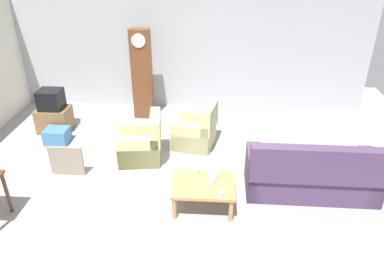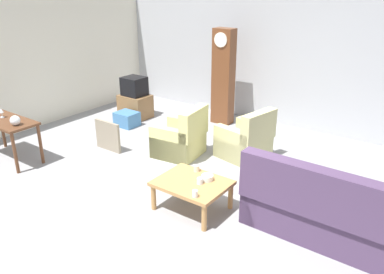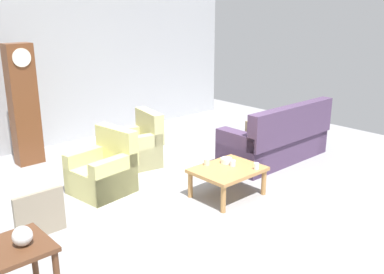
{
  "view_description": "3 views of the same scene",
  "coord_description": "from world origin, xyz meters",
  "px_view_note": "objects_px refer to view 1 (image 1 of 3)",
  "views": [
    {
      "loc": [
        0.66,
        -5.04,
        3.74
      ],
      "look_at": [
        0.27,
        0.53,
        0.72
      ],
      "focal_mm": 34.36,
      "sensor_mm": 36.0,
      "label": 1
    },
    {
      "loc": [
        3.25,
        -4.18,
        2.97
      ],
      "look_at": [
        -0.0,
        0.3,
        0.72
      ],
      "focal_mm": 36.29,
      "sensor_mm": 36.0,
      "label": 2
    },
    {
      "loc": [
        -3.7,
        -4.27,
        2.62
      ],
      "look_at": [
        0.34,
        0.15,
        0.8
      ],
      "focal_mm": 40.15,
      "sensor_mm": 36.0,
      "label": 3
    }
  ],
  "objects_px": {
    "cup_blue_rimmed": "(212,181)",
    "cup_cream_tall": "(196,170)",
    "armchair_olive_far": "(196,132)",
    "tv_stand_cabinet": "(55,119)",
    "grandfather_clock": "(142,75)",
    "storage_box_blue": "(57,136)",
    "armchair_olive_near": "(142,145)",
    "framed_picture_leaning": "(67,161)",
    "couch_floral": "(312,175)",
    "bowl_white_stacked": "(213,176)",
    "coffee_table_wood": "(204,187)",
    "tv_crt": "(51,99)",
    "cup_white_porcelain": "(221,194)"
  },
  "relations": [
    {
      "from": "armchair_olive_near",
      "to": "storage_box_blue",
      "type": "height_order",
      "value": "armchair_olive_near"
    },
    {
      "from": "grandfather_clock",
      "to": "armchair_olive_near",
      "type": "bearing_deg",
      "value": -80.51
    },
    {
      "from": "armchair_olive_far",
      "to": "cup_white_porcelain",
      "type": "height_order",
      "value": "armchair_olive_far"
    },
    {
      "from": "coffee_table_wood",
      "to": "cup_blue_rimmed",
      "type": "distance_m",
      "value": 0.16
    },
    {
      "from": "couch_floral",
      "to": "coffee_table_wood",
      "type": "distance_m",
      "value": 1.8
    },
    {
      "from": "coffee_table_wood",
      "to": "cup_cream_tall",
      "type": "height_order",
      "value": "cup_cream_tall"
    },
    {
      "from": "armchair_olive_far",
      "to": "tv_stand_cabinet",
      "type": "bearing_deg",
      "value": 171.59
    },
    {
      "from": "coffee_table_wood",
      "to": "bowl_white_stacked",
      "type": "xyz_separation_m",
      "value": [
        0.14,
        0.16,
        0.1
      ]
    },
    {
      "from": "tv_crt",
      "to": "cup_white_porcelain",
      "type": "height_order",
      "value": "tv_crt"
    },
    {
      "from": "storage_box_blue",
      "to": "tv_crt",
      "type": "bearing_deg",
      "value": 115.29
    },
    {
      "from": "coffee_table_wood",
      "to": "storage_box_blue",
      "type": "height_order",
      "value": "coffee_table_wood"
    },
    {
      "from": "couch_floral",
      "to": "cup_white_porcelain",
      "type": "distance_m",
      "value": 1.66
    },
    {
      "from": "storage_box_blue",
      "to": "cup_white_porcelain",
      "type": "relative_size",
      "value": 4.98
    },
    {
      "from": "couch_floral",
      "to": "armchair_olive_far",
      "type": "xyz_separation_m",
      "value": [
        -1.97,
        1.49,
        -0.05
      ]
    },
    {
      "from": "cup_white_porcelain",
      "to": "cup_cream_tall",
      "type": "relative_size",
      "value": 1.01
    },
    {
      "from": "framed_picture_leaning",
      "to": "storage_box_blue",
      "type": "distance_m",
      "value": 1.32
    },
    {
      "from": "couch_floral",
      "to": "cup_cream_tall",
      "type": "xyz_separation_m",
      "value": [
        -1.88,
        -0.15,
        0.12
      ]
    },
    {
      "from": "couch_floral",
      "to": "cup_blue_rimmed",
      "type": "bearing_deg",
      "value": -165.27
    },
    {
      "from": "armchair_olive_near",
      "to": "cup_blue_rimmed",
      "type": "relative_size",
      "value": 10.95
    },
    {
      "from": "armchair_olive_near",
      "to": "cup_white_porcelain",
      "type": "bearing_deg",
      "value": -47.68
    },
    {
      "from": "armchair_olive_far",
      "to": "storage_box_blue",
      "type": "xyz_separation_m",
      "value": [
        -2.88,
        -0.08,
        -0.15
      ]
    },
    {
      "from": "couch_floral",
      "to": "storage_box_blue",
      "type": "xyz_separation_m",
      "value": [
        -4.85,
        1.41,
        -0.2
      ]
    },
    {
      "from": "armchair_olive_far",
      "to": "tv_stand_cabinet",
      "type": "height_order",
      "value": "armchair_olive_far"
    },
    {
      "from": "cup_blue_rimmed",
      "to": "cup_cream_tall",
      "type": "bearing_deg",
      "value": 132.3
    },
    {
      "from": "coffee_table_wood",
      "to": "grandfather_clock",
      "type": "xyz_separation_m",
      "value": [
        -1.54,
        3.26,
        0.67
      ]
    },
    {
      "from": "armchair_olive_near",
      "to": "tv_crt",
      "type": "bearing_deg",
      "value": 153.67
    },
    {
      "from": "cup_blue_rimmed",
      "to": "bowl_white_stacked",
      "type": "xyz_separation_m",
      "value": [
        0.02,
        0.14,
        -0.0
      ]
    },
    {
      "from": "tv_stand_cabinet",
      "to": "cup_blue_rimmed",
      "type": "bearing_deg",
      "value": -34.3
    },
    {
      "from": "storage_box_blue",
      "to": "cup_blue_rimmed",
      "type": "distance_m",
      "value": 3.73
    },
    {
      "from": "grandfather_clock",
      "to": "tv_crt",
      "type": "xyz_separation_m",
      "value": [
        -1.82,
        -0.87,
        -0.3
      ]
    },
    {
      "from": "armchair_olive_near",
      "to": "framed_picture_leaning",
      "type": "distance_m",
      "value": 1.38
    },
    {
      "from": "armchair_olive_far",
      "to": "framed_picture_leaning",
      "type": "distance_m",
      "value": 2.54
    },
    {
      "from": "armchair_olive_far",
      "to": "tv_stand_cabinet",
      "type": "relative_size",
      "value": 1.36
    },
    {
      "from": "framed_picture_leaning",
      "to": "cup_white_porcelain",
      "type": "bearing_deg",
      "value": -20.43
    },
    {
      "from": "couch_floral",
      "to": "bowl_white_stacked",
      "type": "relative_size",
      "value": 12.78
    },
    {
      "from": "couch_floral",
      "to": "armchair_olive_far",
      "type": "height_order",
      "value": "couch_floral"
    },
    {
      "from": "coffee_table_wood",
      "to": "framed_picture_leaning",
      "type": "distance_m",
      "value": 2.56
    },
    {
      "from": "armchair_olive_near",
      "to": "tv_stand_cabinet",
      "type": "distance_m",
      "value": 2.39
    },
    {
      "from": "storage_box_blue",
      "to": "cup_cream_tall",
      "type": "relative_size",
      "value": 5.03
    },
    {
      "from": "armchair_olive_far",
      "to": "cup_white_porcelain",
      "type": "relative_size",
      "value": 9.83
    },
    {
      "from": "cup_blue_rimmed",
      "to": "cup_cream_tall",
      "type": "distance_m",
      "value": 0.37
    },
    {
      "from": "grandfather_clock",
      "to": "storage_box_blue",
      "type": "bearing_deg",
      "value": -137.91
    },
    {
      "from": "framed_picture_leaning",
      "to": "cup_cream_tall",
      "type": "height_order",
      "value": "framed_picture_leaning"
    },
    {
      "from": "cup_blue_rimmed",
      "to": "coffee_table_wood",
      "type": "bearing_deg",
      "value": -173.24
    },
    {
      "from": "cup_white_porcelain",
      "to": "framed_picture_leaning",
      "type": "bearing_deg",
      "value": 159.57
    },
    {
      "from": "tv_crt",
      "to": "storage_box_blue",
      "type": "relative_size",
      "value": 1.03
    },
    {
      "from": "couch_floral",
      "to": "coffee_table_wood",
      "type": "relative_size",
      "value": 2.19
    },
    {
      "from": "tv_stand_cabinet",
      "to": "bowl_white_stacked",
      "type": "bearing_deg",
      "value": -32.49
    },
    {
      "from": "cup_white_porcelain",
      "to": "grandfather_clock",
      "type": "bearing_deg",
      "value": 116.92
    },
    {
      "from": "framed_picture_leaning",
      "to": "storage_box_blue",
      "type": "xyz_separation_m",
      "value": [
        -0.65,
        1.14,
        -0.13
      ]
    }
  ]
}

